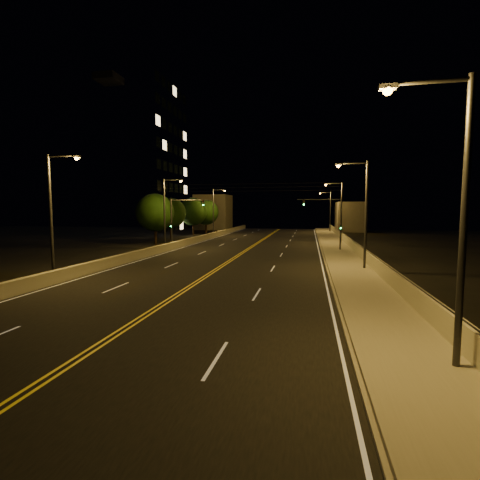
% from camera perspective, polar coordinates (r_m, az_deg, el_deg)
% --- Properties ---
extents(ground, '(160.00, 160.00, 0.00)m').
position_cam_1_polar(ground, '(12.82, -26.80, -18.21)').
color(ground, black).
rests_on(ground, ground).
extents(road, '(18.00, 120.00, 0.02)m').
position_cam_1_polar(road, '(30.53, -2.95, -4.27)').
color(road, black).
rests_on(road, ground).
extents(sidewalk, '(3.60, 120.00, 0.30)m').
position_cam_1_polar(sidewalk, '(29.77, 17.69, -4.47)').
color(sidewalk, gray).
rests_on(sidewalk, ground).
extents(curb, '(0.14, 120.00, 0.15)m').
position_cam_1_polar(curb, '(29.63, 14.08, -4.57)').
color(curb, gray).
rests_on(curb, ground).
extents(parapet_wall, '(0.30, 120.00, 1.00)m').
position_cam_1_polar(parapet_wall, '(29.91, 20.87, -3.26)').
color(parapet_wall, '#A8A38C').
rests_on(parapet_wall, sidewalk).
extents(jersey_barrier, '(0.45, 120.00, 0.90)m').
position_cam_1_polar(jersey_barrier, '(33.88, -18.16, -2.84)').
color(jersey_barrier, '#A8A38C').
rests_on(jersey_barrier, ground).
extents(distant_building_right, '(6.00, 10.00, 6.60)m').
position_cam_1_polar(distant_building_right, '(83.19, 17.60, 3.67)').
color(distant_building_right, gray).
rests_on(distant_building_right, ground).
extents(distant_building_left, '(8.00, 8.00, 8.48)m').
position_cam_1_polar(distant_building_left, '(86.71, -4.39, 4.56)').
color(distant_building_left, gray).
rests_on(distant_building_left, ground).
extents(parapet_rail, '(0.06, 120.00, 0.06)m').
position_cam_1_polar(parapet_rail, '(29.84, 20.91, -2.25)').
color(parapet_rail, black).
rests_on(parapet_rail, parapet_wall).
extents(lane_markings, '(17.32, 116.00, 0.00)m').
position_cam_1_polar(lane_markings, '(30.46, -2.99, -4.27)').
color(lane_markings, silver).
rests_on(lane_markings, road).
extents(streetlight_0, '(2.55, 0.28, 8.71)m').
position_cam_1_polar(streetlight_0, '(11.78, 31.66, 4.82)').
color(streetlight_0, '#2D2D33').
rests_on(streetlight_0, ground).
extents(streetlight_1, '(2.55, 0.28, 8.71)m').
position_cam_1_polar(streetlight_1, '(29.06, 19.44, 4.97)').
color(streetlight_1, '#2D2D33').
rests_on(streetlight_1, ground).
extents(streetlight_2, '(2.55, 0.28, 8.71)m').
position_cam_1_polar(streetlight_2, '(50.54, 15.99, 4.97)').
color(streetlight_2, '#2D2D33').
rests_on(streetlight_2, ground).
extents(streetlight_3, '(2.55, 0.28, 8.71)m').
position_cam_1_polar(streetlight_3, '(76.78, 14.40, 4.96)').
color(streetlight_3, '#2D2D33').
rests_on(streetlight_3, ground).
extents(streetlight_4, '(2.55, 0.28, 8.71)m').
position_cam_1_polar(streetlight_4, '(27.33, -28.20, 4.67)').
color(streetlight_4, '#2D2D33').
rests_on(streetlight_4, ground).
extents(streetlight_5, '(2.55, 0.28, 8.71)m').
position_cam_1_polar(streetlight_5, '(43.99, -11.96, 5.07)').
color(streetlight_5, '#2D2D33').
rests_on(streetlight_5, ground).
extents(streetlight_6, '(2.55, 0.28, 8.71)m').
position_cam_1_polar(streetlight_6, '(65.17, -4.15, 5.12)').
color(streetlight_6, '#2D2D33').
rests_on(streetlight_6, ground).
extents(traffic_signal_right, '(5.11, 0.31, 6.31)m').
position_cam_1_polar(traffic_signal_right, '(41.73, 14.88, 3.53)').
color(traffic_signal_right, '#2D2D33').
rests_on(traffic_signal_right, ground).
extents(traffic_signal_left, '(5.11, 0.31, 6.31)m').
position_cam_1_polar(traffic_signal_left, '(44.71, -10.04, 3.71)').
color(traffic_signal_left, '#2D2D33').
rests_on(traffic_signal_left, ground).
extents(overhead_wires, '(22.00, 0.03, 0.83)m').
position_cam_1_polar(overhead_wires, '(39.48, 0.43, 8.60)').
color(overhead_wires, black).
extents(building_tower, '(24.00, 15.00, 28.87)m').
position_cam_1_polar(building_tower, '(69.07, -20.39, 12.15)').
color(building_tower, gray).
rests_on(building_tower, ground).
extents(tree_0, '(5.30, 5.30, 7.18)m').
position_cam_1_polar(tree_0, '(50.17, -13.76, 4.41)').
color(tree_0, black).
rests_on(tree_0, ground).
extents(tree_1, '(5.08, 5.08, 6.88)m').
position_cam_1_polar(tree_1, '(59.71, -11.28, 4.36)').
color(tree_1, black).
rests_on(tree_1, ground).
extents(tree_2, '(5.32, 5.32, 7.20)m').
position_cam_1_polar(tree_2, '(66.99, -7.74, 4.65)').
color(tree_2, black).
rests_on(tree_2, ground).
extents(tree_3, '(5.14, 5.14, 6.97)m').
position_cam_1_polar(tree_3, '(70.58, -5.63, 4.56)').
color(tree_3, black).
rests_on(tree_3, ground).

